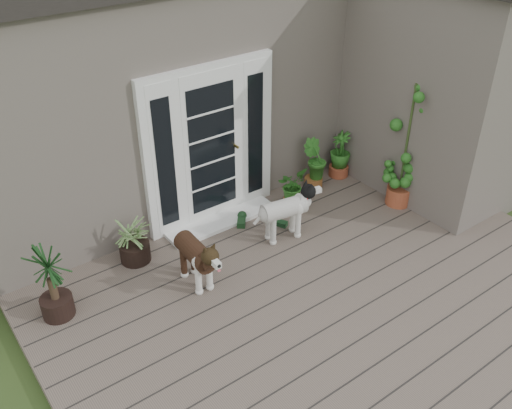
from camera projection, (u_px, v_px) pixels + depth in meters
deck at (333, 300)px, 6.44m from camera, size 6.20×4.60×0.12m
house_main at (148, 72)px, 8.51m from camera, size 7.40×4.00×3.10m
house_wing at (440, 92)px, 7.82m from camera, size 1.60×2.40×3.10m
door_unit at (210, 146)px, 7.21m from camera, size 1.90×0.14×2.15m
door_step at (222, 220)px, 7.64m from camera, size 1.60×0.40×0.05m
brindle_dog at (196, 260)px, 6.42m from camera, size 0.37×0.80×0.66m
white_dog at (284, 217)px, 7.18m from camera, size 0.83×0.47×0.65m
spider_plant at (133, 238)px, 6.78m from camera, size 0.76×0.76×0.66m
yucca at (51, 281)px, 5.90m from camera, size 0.87×0.87×0.95m
herb_a at (292, 193)px, 7.80m from camera, size 0.55×0.55×0.52m
herb_b at (314, 171)px, 8.29m from camera, size 0.53×0.53×0.56m
herb_c at (340, 158)px, 8.58m from camera, size 0.43×0.43×0.59m
sapling at (407, 145)px, 7.56m from camera, size 0.72×0.72×1.86m
clog_left at (279, 222)px, 7.58m from camera, size 0.24×0.31×0.08m
clog_right at (242, 220)px, 7.61m from camera, size 0.32×0.35×0.10m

